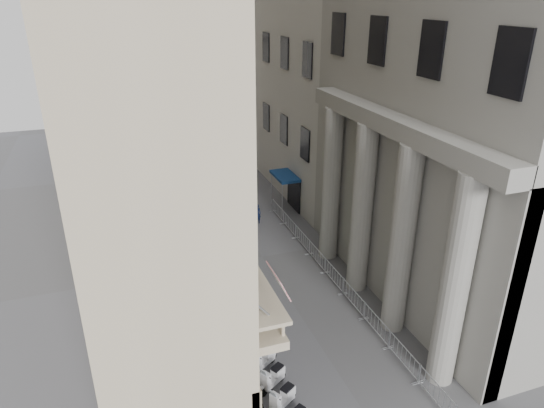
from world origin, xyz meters
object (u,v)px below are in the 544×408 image
Objects in this scene: pedestrian_b at (247,174)px; street_lamp at (200,171)px; info_kiosk at (209,271)px; pedestrian_a at (257,214)px; security_tent at (193,169)px.

street_lamp is at bearing 67.76° from pedestrian_b.
info_kiosk is 8.99m from pedestrian_a.
pedestrian_b is at bearing 71.03° from street_lamp.
street_lamp is 11.93m from pedestrian_b.
pedestrian_b is (1.72, 8.61, 0.04)m from pedestrian_a.
pedestrian_b is at bearing 31.47° from security_tent.
pedestrian_a is at bearing 89.01° from pedestrian_b.
street_lamp is 5.33× the size of pedestrian_a.
info_kiosk is 1.15× the size of pedestrian_b.
pedestrian_a is at bearing -54.20° from security_tent.
street_lamp is at bearing -94.91° from security_tent.
info_kiosk is at bearing -96.97° from security_tent.
security_tent is 12.76m from info_kiosk.
street_lamp reaches higher than pedestrian_b.
security_tent reaches higher than pedestrian_a.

